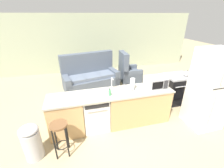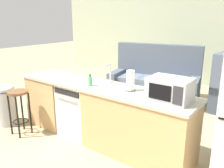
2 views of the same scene
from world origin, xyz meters
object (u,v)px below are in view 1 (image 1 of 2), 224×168
at_px(dishwasher, 96,112).
at_px(kettle, 187,74).
at_px(paper_towel_roll, 132,84).
at_px(trash_bin, 32,142).
at_px(stove_range, 176,89).
at_px(refrigerator, 209,90).
at_px(bar_stool, 60,133).
at_px(microwave, 156,82).
at_px(armchair, 128,72).
at_px(couch, 90,77).
at_px(soap_bottle, 110,93).

xyz_separation_m(dishwasher, kettle, (2.77, 0.42, 0.56)).
bearing_deg(paper_towel_roll, trash_bin, -164.79).
relative_size(stove_range, trash_bin, 1.22).
distance_m(refrigerator, bar_stool, 3.40).
bearing_deg(microwave, paper_towel_roll, 175.39).
bearing_deg(stove_range, armchair, 113.10).
height_order(kettle, bar_stool, kettle).
relative_size(dishwasher, refrigerator, 0.44).
relative_size(stove_range, couch, 0.42).
height_order(refrigerator, bar_stool, refrigerator).
xyz_separation_m(bar_stool, trash_bin, (-0.53, 0.06, -0.16)).
xyz_separation_m(refrigerator, kettle, (0.17, 0.97, 0.03)).
xyz_separation_m(microwave, bar_stool, (-2.28, -0.62, -0.50)).
bearing_deg(refrigerator, couch, 130.32).
bearing_deg(kettle, trash_bin, -166.45).
xyz_separation_m(couch, armchair, (1.60, 0.20, -0.04)).
xyz_separation_m(stove_range, armchair, (-0.85, 1.98, -0.10)).
height_order(bar_stool, couch, couch).
distance_m(paper_towel_roll, kettle, 1.89).
relative_size(paper_towel_roll, armchair, 0.24).
xyz_separation_m(microwave, soap_bottle, (-1.19, -0.11, -0.07)).
distance_m(paper_towel_roll, armchair, 2.71).
bearing_deg(refrigerator, soap_bottle, 169.02).
bearing_deg(armchair, paper_towel_roll, -108.53).
bearing_deg(kettle, dishwasher, -171.32).
xyz_separation_m(paper_towel_roll, bar_stool, (-1.69, -0.67, -0.50)).
height_order(kettle, armchair, armchair).
bearing_deg(bar_stool, soap_bottle, 25.09).
bearing_deg(armchair, dishwasher, -124.69).
bearing_deg(dishwasher, armchair, 55.31).
bearing_deg(trash_bin, kettle, 13.55).
relative_size(refrigerator, kettle, 9.33).
bearing_deg(bar_stool, stove_range, 19.12).
height_order(bar_stool, armchair, armchair).
xyz_separation_m(microwave, trash_bin, (-2.81, -0.56, -0.66)).
relative_size(paper_towel_roll, trash_bin, 0.38).
bearing_deg(trash_bin, couch, 63.21).
xyz_separation_m(paper_towel_roll, kettle, (1.85, 0.38, -0.05)).
relative_size(stove_range, armchair, 0.75).
relative_size(bar_stool, trash_bin, 1.00).
bearing_deg(refrigerator, armchair, 105.36).
bearing_deg(armchair, trash_bin, -134.68).
distance_m(paper_towel_roll, couch, 2.49).
height_order(stove_range, kettle, kettle).
xyz_separation_m(stove_range, paper_towel_roll, (-1.68, -0.50, 0.59)).
height_order(trash_bin, couch, couch).
bearing_deg(bar_stool, paper_towel_roll, 21.51).
bearing_deg(dishwasher, refrigerator, -11.93).
height_order(stove_range, microwave, microwave).
xyz_separation_m(dishwasher, refrigerator, (2.60, -0.55, 0.54)).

